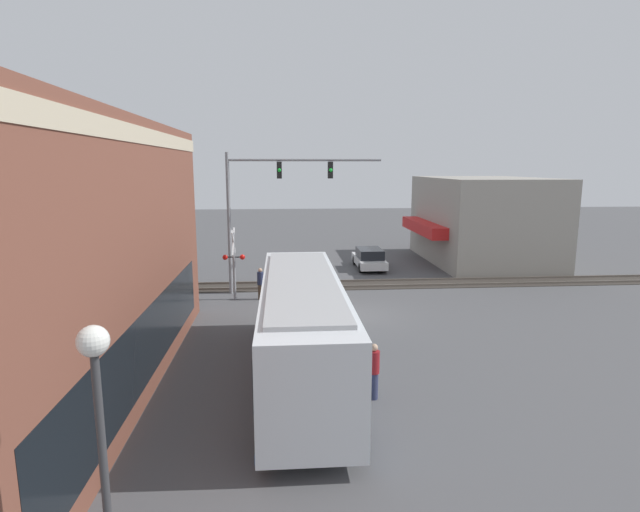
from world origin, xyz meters
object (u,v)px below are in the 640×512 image
at_px(pedestrian_at_crossing, 260,283).
at_px(pedestrian_near_bus, 374,371).
at_px(crossing_signal, 234,257).
at_px(city_bus, 302,324).
at_px(streetlamp, 103,459).
at_px(parked_car_white, 369,259).

bearing_deg(pedestrian_at_crossing, pedestrian_near_bus, -161.85).
distance_m(crossing_signal, pedestrian_at_crossing, 1.98).
bearing_deg(city_bus, crossing_signal, 17.03).
bearing_deg(pedestrian_at_crossing, streetlamp, 175.81).
xyz_separation_m(parked_car_white, pedestrian_at_crossing, (-7.60, 7.18, 0.20)).
bearing_deg(city_bus, pedestrian_near_bus, -128.43).
relative_size(city_bus, pedestrian_near_bus, 6.56).
relative_size(parked_car_white, pedestrian_near_bus, 2.55).
bearing_deg(city_bus, streetlamp, 160.61).
xyz_separation_m(city_bus, streetlamp, (-9.08, 3.20, 1.04)).
bearing_deg(streetlamp, parked_car_white, -17.73).
height_order(pedestrian_near_bus, pedestrian_at_crossing, pedestrian_near_bus).
bearing_deg(parked_car_white, pedestrian_near_bus, 170.40).
height_order(parked_car_white, pedestrian_at_crossing, pedestrian_at_crossing).
height_order(city_bus, crossing_signal, crossing_signal).
relative_size(city_bus, streetlamp, 2.35).
bearing_deg(pedestrian_near_bus, city_bus, 51.57).
distance_m(streetlamp, parked_car_white, 28.32).
bearing_deg(city_bus, parked_car_white, -16.88).
relative_size(pedestrian_near_bus, pedestrian_at_crossing, 1.03).
height_order(city_bus, parked_car_white, city_bus).
xyz_separation_m(crossing_signal, pedestrian_near_bus, (-11.95, -5.25, -1.40)).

